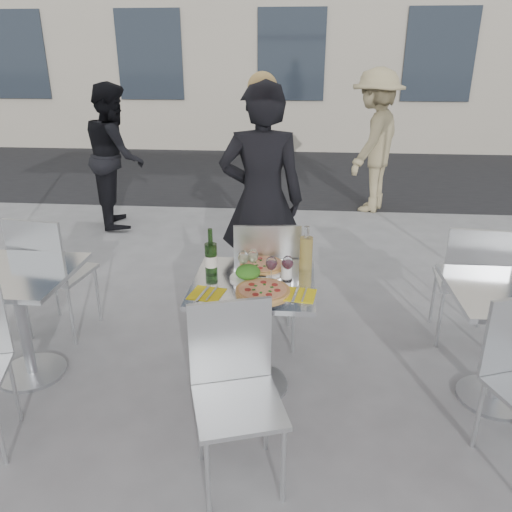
# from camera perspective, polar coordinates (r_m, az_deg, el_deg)

# --- Properties ---
(ground) EXTENTS (80.00, 80.00, 0.00)m
(ground) POSITION_cam_1_polar(r_m,az_deg,el_deg) (3.35, -0.23, -14.59)
(ground) COLOR slate
(street_asphalt) EXTENTS (24.00, 5.00, 0.00)m
(street_asphalt) POSITION_cam_1_polar(r_m,az_deg,el_deg) (9.40, 3.46, 9.68)
(street_asphalt) COLOR black
(street_asphalt) RESTS_ON ground
(main_table) EXTENTS (0.72, 0.72, 0.75)m
(main_table) POSITION_cam_1_polar(r_m,az_deg,el_deg) (3.06, -0.25, -6.46)
(main_table) COLOR #B7BABF
(main_table) RESTS_ON ground
(side_table_left) EXTENTS (0.72, 0.72, 0.75)m
(side_table_left) POSITION_cam_1_polar(r_m,az_deg,el_deg) (3.52, -25.48, -4.81)
(side_table_left) COLOR #B7BABF
(side_table_left) RESTS_ON ground
(side_table_right) EXTENTS (0.72, 0.72, 0.75)m
(side_table_right) POSITION_cam_1_polar(r_m,az_deg,el_deg) (3.30, 26.91, -6.86)
(side_table_right) COLOR #B7BABF
(side_table_right) RESTS_ON ground
(chair_far) EXTENTS (0.49, 0.50, 0.97)m
(chair_far) POSITION_cam_1_polar(r_m,az_deg,el_deg) (3.48, 1.21, -2.12)
(chair_far) COLOR silver
(chair_far) RESTS_ON ground
(chair_near) EXTENTS (0.52, 0.53, 0.91)m
(chair_near) POSITION_cam_1_polar(r_m,az_deg,el_deg) (2.49, -2.45, -13.91)
(chair_near) COLOR silver
(chair_near) RESTS_ON ground
(side_chair_lfar) EXTENTS (0.49, 0.50, 0.96)m
(side_chair_lfar) POSITION_cam_1_polar(r_m,az_deg,el_deg) (3.92, -22.61, -1.21)
(side_chair_lfar) COLOR silver
(side_chair_lfar) RESTS_ON ground
(side_chair_rfar) EXTENTS (0.47, 0.48, 0.93)m
(side_chair_rfar) POSITION_cam_1_polar(r_m,az_deg,el_deg) (3.83, 23.37, -2.10)
(side_chair_rfar) COLOR silver
(side_chair_rfar) RESTS_ON ground
(woman_diner) EXTENTS (0.70, 0.48, 1.84)m
(woman_diner) POSITION_cam_1_polar(r_m,az_deg,el_deg) (3.98, 0.67, 6.30)
(woman_diner) COLOR black
(woman_diner) RESTS_ON ground
(pedestrian_a) EXTENTS (0.91, 1.01, 1.72)m
(pedestrian_a) POSITION_cam_1_polar(r_m,az_deg,el_deg) (6.41, -15.77, 10.95)
(pedestrian_a) COLOR black
(pedestrian_a) RESTS_ON ground
(pedestrian_b) EXTENTS (1.14, 1.38, 1.86)m
(pedestrian_b) POSITION_cam_1_polar(r_m,az_deg,el_deg) (6.96, 13.34, 12.60)
(pedestrian_b) COLOR tan
(pedestrian_b) RESTS_ON ground
(pizza_near) EXTENTS (0.31, 0.31, 0.02)m
(pizza_near) POSITION_cam_1_polar(r_m,az_deg,el_deg) (2.83, 0.77, -3.95)
(pizza_near) COLOR tan
(pizza_near) RESTS_ON main_table
(pizza_far) EXTENTS (0.32, 0.32, 0.03)m
(pizza_far) POSITION_cam_1_polar(r_m,az_deg,el_deg) (3.14, 0.75, -1.14)
(pizza_far) COLOR white
(pizza_far) RESTS_ON main_table
(salad_plate) EXTENTS (0.22, 0.22, 0.09)m
(salad_plate) POSITION_cam_1_polar(r_m,az_deg,el_deg) (2.98, -0.92, -1.99)
(salad_plate) COLOR white
(salad_plate) RESTS_ON main_table
(wine_bottle) EXTENTS (0.07, 0.08, 0.29)m
(wine_bottle) POSITION_cam_1_polar(r_m,az_deg,el_deg) (3.02, -5.16, -0.15)
(wine_bottle) COLOR #2A531F
(wine_bottle) RESTS_ON main_table
(carafe) EXTENTS (0.08, 0.08, 0.29)m
(carafe) POSITION_cam_1_polar(r_m,az_deg,el_deg) (3.07, 5.73, 0.32)
(carafe) COLOR #CEB557
(carafe) RESTS_ON main_table
(sugar_shaker) EXTENTS (0.06, 0.06, 0.11)m
(sugar_shaker) POSITION_cam_1_polar(r_m,az_deg,el_deg) (2.98, 3.50, -1.64)
(sugar_shaker) COLOR white
(sugar_shaker) RESTS_ON main_table
(wineglass_white_a) EXTENTS (0.07, 0.07, 0.16)m
(wineglass_white_a) POSITION_cam_1_polar(r_m,az_deg,el_deg) (3.01, -1.45, -0.24)
(wineglass_white_a) COLOR white
(wineglass_white_a) RESTS_ON main_table
(wineglass_white_b) EXTENTS (0.07, 0.07, 0.16)m
(wineglass_white_b) POSITION_cam_1_polar(r_m,az_deg,el_deg) (3.03, -0.38, -0.10)
(wineglass_white_b) COLOR white
(wineglass_white_b) RESTS_ON main_table
(wineglass_red_a) EXTENTS (0.07, 0.07, 0.16)m
(wineglass_red_a) POSITION_cam_1_polar(r_m,az_deg,el_deg) (2.92, 1.77, -0.93)
(wineglass_red_a) COLOR white
(wineglass_red_a) RESTS_ON main_table
(wineglass_red_b) EXTENTS (0.07, 0.07, 0.16)m
(wineglass_red_b) POSITION_cam_1_polar(r_m,az_deg,el_deg) (2.94, 3.65, -0.85)
(wineglass_red_b) COLOR white
(wineglass_red_b) RESTS_ON main_table
(napkin_left) EXTENTS (0.21, 0.21, 0.01)m
(napkin_left) POSITION_cam_1_polar(r_m,az_deg,el_deg) (2.82, -5.65, -4.28)
(napkin_left) COLOR yellow
(napkin_left) RESTS_ON main_table
(napkin_right) EXTENTS (0.20, 0.20, 0.01)m
(napkin_right) POSITION_cam_1_polar(r_m,az_deg,el_deg) (2.81, 4.94, -4.41)
(napkin_right) COLOR yellow
(napkin_right) RESTS_ON main_table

